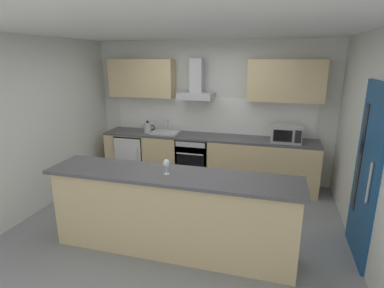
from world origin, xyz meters
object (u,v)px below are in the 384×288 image
at_px(refrigerator, 134,155).
at_px(microwave, 286,133).
at_px(kettle, 148,127).
at_px(oven, 194,158).
at_px(sink, 166,132).
at_px(wine_glass, 166,164).
at_px(range_hood, 196,86).

relative_size(refrigerator, microwave, 1.70).
xyz_separation_m(microwave, kettle, (-2.53, -0.01, -0.04)).
distance_m(refrigerator, kettle, 0.67).
height_order(oven, sink, sink).
relative_size(refrigerator, wine_glass, 4.78).
distance_m(kettle, range_hood, 1.21).
height_order(refrigerator, kettle, kettle).
bearing_deg(wine_glass, refrigerator, 124.17).
xyz_separation_m(kettle, wine_glass, (1.18, -2.20, 0.12)).
distance_m(sink, wine_glass, 2.40).
xyz_separation_m(oven, microwave, (1.62, -0.03, 0.59)).
bearing_deg(kettle, wine_glass, -61.68).
relative_size(sink, wine_glass, 2.81).
xyz_separation_m(refrigerator, kettle, (0.33, -0.03, 0.58)).
bearing_deg(wine_glass, range_hood, 96.57).
bearing_deg(kettle, range_hood, 10.15).
bearing_deg(wine_glass, microwave, 58.59).
bearing_deg(sink, oven, -1.12).
bearing_deg(sink, range_hood, 11.88).
distance_m(oven, kettle, 1.06).
height_order(refrigerator, microwave, microwave).
bearing_deg(microwave, kettle, -179.87).
bearing_deg(oven, sink, 178.88).
xyz_separation_m(oven, wine_glass, (0.27, -2.23, 0.66)).
distance_m(oven, refrigerator, 1.24).
relative_size(refrigerator, range_hood, 1.18).
bearing_deg(oven, range_hood, 90.00).
bearing_deg(wine_glass, oven, 96.95).
xyz_separation_m(microwave, sink, (-2.18, 0.04, -0.12)).
relative_size(microwave, range_hood, 0.69).
distance_m(microwave, sink, 2.18).
xyz_separation_m(refrigerator, range_hood, (1.24, 0.13, 1.36)).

